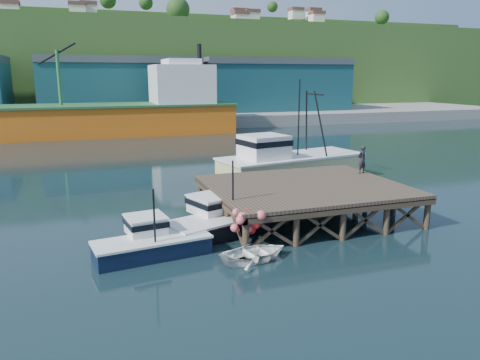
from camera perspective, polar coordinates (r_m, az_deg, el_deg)
name	(u,v)px	position (r m, az deg, el deg)	size (l,w,h in m)	color
ground	(223,225)	(28.69, -2.12, -5.51)	(300.00, 300.00, 0.00)	black
wharf	(306,188)	(30.00, 8.05, -0.96)	(12.00, 10.00, 2.62)	brown
far_quay	(119,116)	(96.73, -14.52, 7.56)	(160.00, 40.00, 2.00)	gray
warehouse_mid	(120,89)	(91.46, -14.44, 10.74)	(28.00, 16.00, 9.00)	#17474E
warehouse_right	(269,87)	(98.70, 3.52, 11.22)	(30.00, 16.00, 9.00)	#17474E
cargo_ship	(73,114)	(74.29, -19.69, 7.59)	(55.50, 10.00, 13.75)	orange
hillside	(106,67)	(126.35, -15.99, 13.13)	(220.00, 50.00, 22.00)	#2D511E
boat_navy	(151,241)	(24.31, -10.85, -7.32)	(6.04, 3.56, 3.63)	#0E1932
boat_black	(223,218)	(27.29, -2.14, -4.71)	(7.52, 6.24, 4.37)	black
trawler	(289,160)	(40.48, 5.94, 2.39)	(13.49, 6.93, 8.61)	beige
dinghy	(255,253)	(23.37, 1.79, -8.89)	(2.50, 3.50, 0.72)	white
dockworker	(362,159)	(34.20, 14.63, 2.45)	(0.73, 0.48, 2.00)	black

